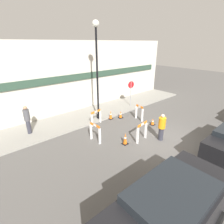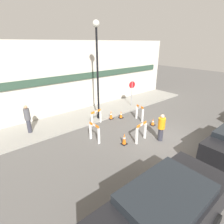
{
  "view_description": "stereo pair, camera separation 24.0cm",
  "coord_description": "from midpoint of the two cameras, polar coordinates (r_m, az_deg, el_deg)",
  "views": [
    {
      "loc": [
        -8.26,
        -4.7,
        5.35
      ],
      "look_at": [
        -1.14,
        3.49,
        1.0
      ],
      "focal_mm": 28.0,
      "sensor_mm": 36.0,
      "label": 1
    },
    {
      "loc": [
        -8.08,
        -4.86,
        5.35
      ],
      "look_at": [
        -1.14,
        3.49,
        1.0
      ],
      "focal_mm": 28.0,
      "sensor_mm": 36.0,
      "label": 2
    }
  ],
  "objects": [
    {
      "name": "traffic_cone_2",
      "position": [
        13.19,
        3.47,
        -0.89
      ],
      "size": [
        0.3,
        0.3,
        0.55
      ],
      "color": "black",
      "rests_on": "ground_plane"
    },
    {
      "name": "traffic_cone_3",
      "position": [
        12.39,
        13.75,
        -3.23
      ],
      "size": [
        0.3,
        0.3,
        0.49
      ],
      "color": "black",
      "rests_on": "ground_plane"
    },
    {
      "name": "person_pedestrian",
      "position": [
        11.71,
        -25.32,
        -1.84
      ],
      "size": [
        0.47,
        0.47,
        1.78
      ],
      "rotation": [
        0.0,
        0.0,
        3.62
      ],
      "color": "#33333D",
      "rests_on": "sidewalk_slab"
    },
    {
      "name": "barricade_1",
      "position": [
        12.87,
        9.53,
        -0.19
      ],
      "size": [
        0.25,
        0.75,
        1.12
      ],
      "rotation": [
        0.0,
        0.0,
        7.69
      ],
      "color": "white",
      "rests_on": "ground_plane"
    },
    {
      "name": "storefront_facade",
      "position": [
        15.03,
        -6.28,
        11.76
      ],
      "size": [
        18.0,
        0.22,
        5.5
      ],
      "color": "beige",
      "rests_on": "ground_plane"
    },
    {
      "name": "person_worker",
      "position": [
        10.4,
        16.43,
        -4.73
      ],
      "size": [
        0.5,
        0.5,
        1.62
      ],
      "rotation": [
        0.0,
        0.0,
        1.89
      ],
      "color": "#33333D",
      "rests_on": "ground_plane"
    },
    {
      "name": "barricade_0",
      "position": [
        10.16,
        10.19,
        -6.28
      ],
      "size": [
        0.92,
        0.25,
        1.14
      ],
      "rotation": [
        0.0,
        0.0,
        6.41
      ],
      "color": "white",
      "rests_on": "ground_plane"
    },
    {
      "name": "traffic_cone_0",
      "position": [
        12.99,
        0.2,
        -0.95
      ],
      "size": [
        0.3,
        0.3,
        0.66
      ],
      "color": "black",
      "rests_on": "ground_plane"
    },
    {
      "name": "barricade_2",
      "position": [
        12.09,
        -4.64,
        -1.57
      ],
      "size": [
        0.89,
        0.27,
        1.03
      ],
      "rotation": [
        0.0,
        0.0,
        9.58
      ],
      "color": "white",
      "rests_on": "ground_plane"
    },
    {
      "name": "parked_car_0",
      "position": [
        5.75,
        18.04,
        -28.57
      ],
      "size": [
        4.51,
        1.98,
        1.79
      ],
      "color": "black",
      "rests_on": "ground_plane"
    },
    {
      "name": "traffic_cone_1",
      "position": [
        9.87,
        4.73,
        -8.76
      ],
      "size": [
        0.3,
        0.3,
        0.69
      ],
      "color": "black",
      "rests_on": "ground_plane"
    },
    {
      "name": "stop_sign",
      "position": [
        15.29,
        6.96,
        7.3
      ],
      "size": [
        0.59,
        0.13,
        2.16
      ],
      "rotation": [
        0.0,
        0.0,
        2.95
      ],
      "color": "gray",
      "rests_on": "sidewalk_slab"
    },
    {
      "name": "sidewalk_slab",
      "position": [
        14.52,
        -2.39,
        0.43
      ],
      "size": [
        18.0,
        3.0,
        0.11
      ],
      "color": "gray",
      "rests_on": "ground_plane"
    },
    {
      "name": "streetlamp_post",
      "position": [
        12.01,
        -4.26,
        16.38
      ],
      "size": [
        0.44,
        0.44,
        6.53
      ],
      "color": "black",
      "rests_on": "sidewalk_slab"
    },
    {
      "name": "ground_plane",
      "position": [
        10.87,
        17.49,
        -8.76
      ],
      "size": [
        60.0,
        60.0,
        0.0
      ],
      "primitive_type": "plane",
      "color": "#565451"
    },
    {
      "name": "barricade_3",
      "position": [
        10.03,
        -5.07,
        -6.54
      ],
      "size": [
        0.2,
        0.82,
        1.11
      ],
      "rotation": [
        0.0,
        0.0,
        11.08
      ],
      "color": "white",
      "rests_on": "ground_plane"
    }
  ]
}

